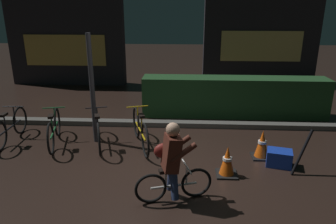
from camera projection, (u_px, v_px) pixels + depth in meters
ground_plane at (155, 170)px, 5.63m from camera, size 40.00×40.00×0.00m
sidewalk_curb at (164, 124)px, 7.69m from camera, size 12.00×0.24×0.12m
hedge_row at (234, 97)px, 8.30m from camera, size 4.80×0.70×1.04m
storefront_left at (66, 34)px, 11.40m from camera, size 4.21×0.54×3.69m
storefront_right at (261, 28)px, 11.61m from camera, size 4.21×0.54×4.08m
street_post at (92, 90)px, 6.47m from camera, size 0.10×0.10×2.30m
parked_bike_leftmost at (10, 127)px, 6.73m from camera, size 0.46×1.56×0.72m
parked_bike_left_mid at (54, 129)px, 6.59m from camera, size 0.51×1.56×0.74m
parked_bike_center_left at (98, 130)px, 6.56m from camera, size 0.57×1.57×0.75m
parked_bike_center_right at (140, 130)px, 6.48m from camera, size 0.60×1.65×0.79m
traffic_cone_near at (227, 161)px, 5.38m from camera, size 0.36×0.36×0.54m
traffic_cone_far at (262, 145)px, 6.01m from camera, size 0.36×0.36×0.56m
blue_crate at (279, 158)px, 5.74m from camera, size 0.50×0.42×0.30m
cyclist at (172, 162)px, 4.58m from camera, size 1.15×0.50×1.25m
closed_umbrella at (302, 152)px, 5.41m from camera, size 0.37×0.24×0.79m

